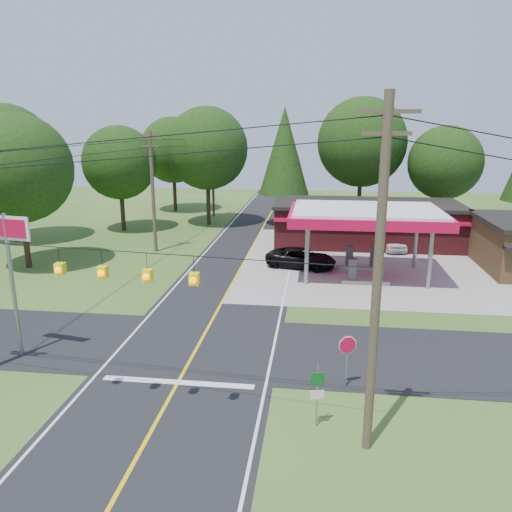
# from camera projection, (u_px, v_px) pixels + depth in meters

# --- Properties ---
(ground) EXTENTS (120.00, 120.00, 0.00)m
(ground) POSITION_uv_depth(u_px,v_px,m) (198.00, 346.00, 24.44)
(ground) COLOR #32581F
(ground) RESTS_ON ground
(main_highway) EXTENTS (8.00, 120.00, 0.02)m
(main_highway) POSITION_uv_depth(u_px,v_px,m) (198.00, 346.00, 24.44)
(main_highway) COLOR black
(main_highway) RESTS_ON ground
(cross_road) EXTENTS (70.00, 7.00, 0.02)m
(cross_road) POSITION_uv_depth(u_px,v_px,m) (198.00, 346.00, 24.44)
(cross_road) COLOR black
(cross_road) RESTS_ON ground
(lane_center_yellow) EXTENTS (0.15, 110.00, 0.00)m
(lane_center_yellow) POSITION_uv_depth(u_px,v_px,m) (198.00, 346.00, 24.44)
(lane_center_yellow) COLOR yellow
(lane_center_yellow) RESTS_ON main_highway
(gas_canopy) EXTENTS (10.60, 7.40, 4.88)m
(gas_canopy) POSITION_uv_depth(u_px,v_px,m) (366.00, 217.00, 34.74)
(gas_canopy) COLOR gray
(gas_canopy) RESTS_ON ground
(convenience_store) EXTENTS (16.40, 7.55, 3.80)m
(convenience_store) POSITION_uv_depth(u_px,v_px,m) (366.00, 223.00, 44.80)
(convenience_store) COLOR maroon
(convenience_store) RESTS_ON ground
(utility_pole_near_right) EXTENTS (1.80, 0.30, 11.50)m
(utility_pole_near_right) POSITION_uv_depth(u_px,v_px,m) (377.00, 279.00, 15.30)
(utility_pole_near_right) COLOR #473828
(utility_pole_near_right) RESTS_ON ground
(utility_pole_far_left) EXTENTS (1.80, 0.30, 10.00)m
(utility_pole_far_left) POSITION_uv_depth(u_px,v_px,m) (153.00, 190.00, 41.32)
(utility_pole_far_left) COLOR #473828
(utility_pole_far_left) RESTS_ON ground
(utility_pole_north) EXTENTS (0.30, 0.30, 9.50)m
(utility_pole_north) POSITION_uv_depth(u_px,v_px,m) (213.00, 176.00, 57.56)
(utility_pole_north) COLOR #473828
(utility_pole_north) RESTS_ON ground
(overhead_beacons) EXTENTS (17.04, 2.04, 1.03)m
(overhead_beacons) POSITION_uv_depth(u_px,v_px,m) (124.00, 254.00, 17.21)
(overhead_beacons) COLOR black
(overhead_beacons) RESTS_ON ground
(treeline_backdrop) EXTENTS (70.27, 51.59, 13.30)m
(treeline_backdrop) POSITION_uv_depth(u_px,v_px,m) (266.00, 158.00, 45.44)
(treeline_backdrop) COLOR #332316
(treeline_backdrop) RESTS_ON ground
(suv_car) EXTENTS (6.32, 6.32, 1.45)m
(suv_car) POSITION_uv_depth(u_px,v_px,m) (301.00, 258.00, 37.63)
(suv_car) COLOR black
(suv_car) RESTS_ON ground
(sedan_car) EXTENTS (5.09, 5.09, 1.50)m
(sedan_car) POSITION_uv_depth(u_px,v_px,m) (391.00, 241.00, 42.96)
(sedan_car) COLOR white
(sedan_car) RESTS_ON ground
(big_stop_sign) EXTENTS (2.49, 0.53, 6.77)m
(big_stop_sign) POSITION_uv_depth(u_px,v_px,m) (8.00, 252.00, 22.18)
(big_stop_sign) COLOR gray
(big_stop_sign) RESTS_ON ground
(octagonal_stop_sign) EXTENTS (0.76, 0.30, 2.26)m
(octagonal_stop_sign) POSITION_uv_depth(u_px,v_px,m) (347.00, 349.00, 20.29)
(octagonal_stop_sign) COLOR gray
(octagonal_stop_sign) RESTS_ON ground
(route_sign_post) EXTENTS (0.50, 0.14, 2.46)m
(route_sign_post) POSITION_uv_depth(u_px,v_px,m) (317.00, 390.00, 17.60)
(route_sign_post) COLOR gray
(route_sign_post) RESTS_ON ground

